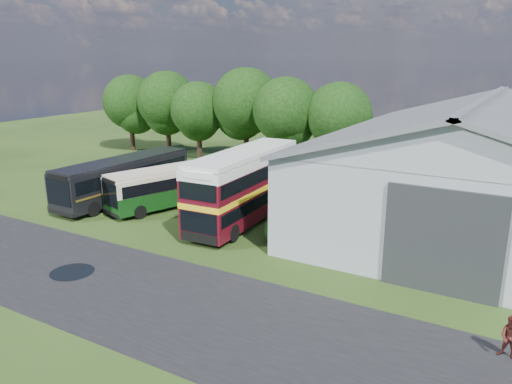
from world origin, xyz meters
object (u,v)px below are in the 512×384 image
Objects in this scene: bus_green_single at (177,184)px; bus_maroon_double at (245,187)px; storage_shed at (480,160)px; bus_dark_single at (124,178)px; visitor_b at (511,338)px.

bus_maroon_double reaches higher than bus_green_single.
storage_shed reaches higher than bus_dark_single.
visitor_b is (16.47, -8.58, -1.53)m from bus_maroon_double.
bus_green_single is (-19.42, -6.86, -2.62)m from storage_shed.
visitor_b is (22.70, -9.29, -0.72)m from bus_green_single.
bus_green_single is 0.92× the size of bus_dark_single.
visitor_b is at bearing -4.09° from bus_green_single.
storage_shed is 16.81m from visitor_b.
storage_shed is 2.22× the size of bus_maroon_double.
visitor_b is (3.28, -16.14, -3.33)m from storage_shed.
bus_maroon_double is 18.63m from visitor_b.
storage_shed is 14.88× the size of visitor_b.
bus_green_single reaches higher than visitor_b.
bus_maroon_double is at bearing -150.18° from storage_shed.
bus_dark_single reaches higher than bus_green_single.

